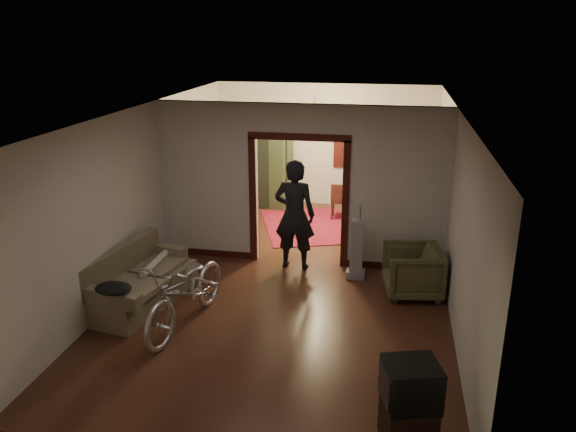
% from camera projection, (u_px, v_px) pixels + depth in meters
% --- Properties ---
extents(floor, '(5.00, 8.50, 0.01)m').
position_uv_depth(floor, '(291.00, 278.00, 9.39)').
color(floor, '#341910').
rests_on(floor, ground).
extents(ceiling, '(5.00, 8.50, 0.01)m').
position_uv_depth(ceiling, '(292.00, 110.00, 8.49)').
color(ceiling, white).
rests_on(ceiling, floor).
extents(wall_back, '(5.00, 0.02, 2.80)m').
position_uv_depth(wall_back, '(325.00, 145.00, 12.89)').
color(wall_back, beige).
rests_on(wall_back, floor).
extents(wall_left, '(0.02, 8.50, 2.80)m').
position_uv_depth(wall_left, '(145.00, 190.00, 9.38)').
color(wall_left, beige).
rests_on(wall_left, floor).
extents(wall_right, '(0.02, 8.50, 2.80)m').
position_uv_depth(wall_right, '(454.00, 207.00, 8.50)').
color(wall_right, beige).
rests_on(wall_right, floor).
extents(partition_wall, '(5.00, 0.14, 2.80)m').
position_uv_depth(partition_wall, '(299.00, 186.00, 9.64)').
color(partition_wall, beige).
rests_on(partition_wall, floor).
extents(door_casing, '(1.74, 0.20, 2.32)m').
position_uv_depth(door_casing, '(299.00, 202.00, 9.73)').
color(door_casing, '#340F0B').
rests_on(door_casing, floor).
extents(far_window, '(0.98, 0.06, 1.28)m').
position_uv_depth(far_window, '(355.00, 140.00, 12.68)').
color(far_window, black).
rests_on(far_window, wall_back).
extents(chandelier, '(0.24, 0.24, 0.24)m').
position_uv_depth(chandelier, '(315.00, 115.00, 10.96)').
color(chandelier, '#FFE0A5').
rests_on(chandelier, ceiling).
extents(light_switch, '(0.08, 0.01, 0.12)m').
position_uv_depth(light_switch, '(360.00, 199.00, 9.43)').
color(light_switch, silver).
rests_on(light_switch, partition_wall).
extents(sofa, '(1.19, 2.02, 0.87)m').
position_uv_depth(sofa, '(141.00, 276.00, 8.42)').
color(sofa, brown).
rests_on(sofa, floor).
extents(rolled_paper, '(0.11, 0.87, 0.11)m').
position_uv_depth(rolled_paper, '(154.00, 263.00, 8.65)').
color(rolled_paper, beige).
rests_on(rolled_paper, sofa).
extents(jacket, '(0.50, 0.37, 0.15)m').
position_uv_depth(jacket, '(113.00, 288.00, 7.49)').
color(jacket, black).
rests_on(jacket, sofa).
extents(bicycle, '(1.02, 2.11, 1.06)m').
position_uv_depth(bicycle, '(187.00, 291.00, 7.74)').
color(bicycle, silver).
rests_on(bicycle, floor).
extents(armchair, '(0.98, 0.96, 0.78)m').
position_uv_depth(armchair, '(412.00, 271.00, 8.71)').
color(armchair, '#4A4C2B').
rests_on(armchair, floor).
extents(tv_stand, '(0.61, 0.58, 0.45)m').
position_uv_depth(tv_stand, '(408.00, 422.00, 5.64)').
color(tv_stand, black).
rests_on(tv_stand, floor).
extents(crt_tv, '(0.64, 0.60, 0.45)m').
position_uv_depth(crt_tv, '(411.00, 384.00, 5.49)').
color(crt_tv, black).
rests_on(crt_tv, tv_stand).
extents(vacuum, '(0.32, 0.27, 1.01)m').
position_uv_depth(vacuum, '(357.00, 249.00, 9.27)').
color(vacuum, gray).
rests_on(vacuum, floor).
extents(person, '(0.72, 0.50, 1.92)m').
position_uv_depth(person, '(295.00, 215.00, 9.53)').
color(person, black).
rests_on(person, floor).
extents(oriental_rug, '(2.43, 2.77, 0.02)m').
position_uv_depth(oriental_rug, '(308.00, 226.00, 11.83)').
color(oriental_rug, maroon).
rests_on(oriental_rug, floor).
extents(locker, '(1.02, 0.75, 1.83)m').
position_uv_depth(locker, '(271.00, 168.00, 12.88)').
color(locker, '#2A3721').
rests_on(locker, floor).
extents(globe, '(0.30, 0.30, 0.30)m').
position_uv_depth(globe, '(270.00, 123.00, 12.55)').
color(globe, '#1E5972').
rests_on(globe, locker).
extents(desk, '(1.05, 0.67, 0.74)m').
position_uv_depth(desk, '(371.00, 199.00, 12.43)').
color(desk, black).
rests_on(desk, floor).
extents(desk_chair, '(0.39, 0.39, 0.81)m').
position_uv_depth(desk_chair, '(340.00, 201.00, 12.17)').
color(desk_chair, black).
rests_on(desk_chair, floor).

